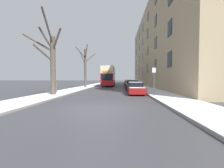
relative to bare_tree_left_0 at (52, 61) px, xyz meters
name	(u,v)px	position (x,y,z in m)	size (l,w,h in m)	color
ground_plane	(97,108)	(5.39, -5.76, -3.47)	(320.00, 320.00, 0.00)	#38383D
sidewalk_left	(104,83)	(-0.18, 47.24, -3.39)	(2.94, 130.00, 0.16)	gray
sidewalk_right	(131,83)	(10.95, 47.24, -3.39)	(2.94, 130.00, 0.16)	gray
terrace_facade_right	(164,48)	(16.92, 21.37, 5.52)	(9.10, 48.84, 17.99)	tan
bare_tree_left_0	(52,61)	(0.00, 0.00, 0.00)	(3.86, 2.74, 7.70)	#4C4238
bare_tree_left_1	(85,67)	(0.19, 13.14, 0.50)	(3.28, 2.47, 7.78)	#4C4238
double_decker_bus	(109,76)	(3.97, 21.19, -0.96)	(2.63, 11.17, 4.45)	red
parked_car_0	(136,88)	(8.42, 2.50, -2.84)	(1.70, 4.37, 1.36)	maroon
parked_car_1	(132,86)	(8.42, 8.17, -2.76)	(1.75, 4.31, 1.56)	black
parked_car_2	(130,84)	(8.42, 13.49, -2.78)	(1.83, 4.39, 1.50)	maroon
parked_car_3	(128,83)	(8.42, 19.51, -2.77)	(1.74, 4.57, 1.53)	maroon
oncoming_van	(110,80)	(3.14, 35.06, -2.29)	(1.94, 5.53, 2.17)	#9EA3AD
pedestrian_left_sidewalk	(56,86)	(-0.67, 2.44, -2.55)	(0.37, 0.37, 1.68)	#4C4742
street_sign_post	(154,80)	(9.78, -0.44, -1.90)	(0.32, 0.07, 2.75)	#4C4F54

